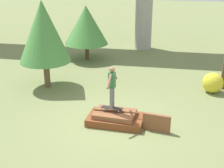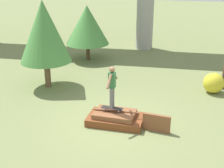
{
  "view_description": "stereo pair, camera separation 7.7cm",
  "coord_description": "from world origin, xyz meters",
  "px_view_note": "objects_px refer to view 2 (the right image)",
  "views": [
    {
      "loc": [
        1.69,
        -9.84,
        5.41
      ],
      "look_at": [
        -0.13,
        -0.0,
        1.5
      ],
      "focal_mm": 50.0,
      "sensor_mm": 36.0,
      "label": 1
    },
    {
      "loc": [
        1.76,
        -9.82,
        5.41
      ],
      "look_at": [
        -0.13,
        -0.0,
        1.5
      ],
      "focal_mm": 50.0,
      "sensor_mm": 36.0,
      "label": 2
    }
  ],
  "objects_px": {
    "skater": "(112,85)",
    "tree_behind_left": "(44,32)",
    "bush_yellow_flowering": "(214,83)",
    "tree_behind_right": "(87,25)",
    "skateboard": "(112,108)"
  },
  "relations": [
    {
      "from": "tree_behind_left",
      "to": "bush_yellow_flowering",
      "type": "height_order",
      "value": "tree_behind_left"
    },
    {
      "from": "tree_behind_right",
      "to": "tree_behind_left",
      "type": "bearing_deg",
      "value": -98.84
    },
    {
      "from": "skater",
      "to": "bush_yellow_flowering",
      "type": "bearing_deg",
      "value": 42.95
    },
    {
      "from": "tree_behind_right",
      "to": "bush_yellow_flowering",
      "type": "bearing_deg",
      "value": -29.74
    },
    {
      "from": "tree_behind_right",
      "to": "bush_yellow_flowering",
      "type": "distance_m",
      "value": 7.95
    },
    {
      "from": "tree_behind_right",
      "to": "bush_yellow_flowering",
      "type": "height_order",
      "value": "tree_behind_right"
    },
    {
      "from": "skateboard",
      "to": "bush_yellow_flowering",
      "type": "height_order",
      "value": "bush_yellow_flowering"
    },
    {
      "from": "skater",
      "to": "tree_behind_left",
      "type": "bearing_deg",
      "value": 140.89
    },
    {
      "from": "tree_behind_right",
      "to": "skater",
      "type": "bearing_deg",
      "value": -68.85
    },
    {
      "from": "skateboard",
      "to": "skater",
      "type": "bearing_deg",
      "value": -90.0
    },
    {
      "from": "skater",
      "to": "tree_behind_right",
      "type": "distance_m",
      "value": 8.02
    },
    {
      "from": "tree_behind_left",
      "to": "bush_yellow_flowering",
      "type": "relative_size",
      "value": 4.36
    },
    {
      "from": "skateboard",
      "to": "skater",
      "type": "relative_size",
      "value": 0.51
    },
    {
      "from": "skater",
      "to": "tree_behind_left",
      "type": "height_order",
      "value": "tree_behind_left"
    },
    {
      "from": "skater",
      "to": "tree_behind_right",
      "type": "height_order",
      "value": "tree_behind_right"
    }
  ]
}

